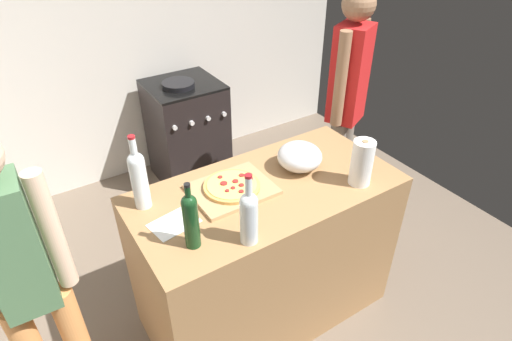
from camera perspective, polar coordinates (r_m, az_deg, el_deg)
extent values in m
cube|color=#6B5B4C|center=(3.18, -5.88, -10.68)|extent=(4.15, 3.24, 0.02)
cube|color=beige|center=(3.67, -17.69, 18.10)|extent=(4.15, 0.10, 2.60)
cube|color=#9E7247|center=(2.47, 1.28, -11.13)|extent=(1.39, 0.70, 0.94)
cube|color=tan|center=(2.14, -3.25, -2.53)|extent=(0.40, 0.32, 0.02)
cylinder|color=tan|center=(2.13, -3.26, -2.12)|extent=(0.28, 0.28, 0.02)
cylinder|color=#EAC660|center=(2.12, -3.27, -1.88)|extent=(0.25, 0.25, 0.00)
cylinder|color=maroon|center=(2.11, -1.97, -1.97)|extent=(0.03, 0.03, 0.01)
cylinder|color=maroon|center=(2.06, -1.99, -2.82)|extent=(0.03, 0.03, 0.01)
cylinder|color=maroon|center=(2.12, -4.34, -1.73)|extent=(0.04, 0.04, 0.01)
cylinder|color=maroon|center=(2.15, -0.73, -1.11)|extent=(0.03, 0.03, 0.01)
cylinder|color=maroon|center=(2.13, -2.78, -1.45)|extent=(0.03, 0.03, 0.01)
cylinder|color=maroon|center=(2.18, -1.93, -0.65)|extent=(0.03, 0.03, 0.01)
cylinder|color=maroon|center=(2.07, -3.88, -2.73)|extent=(0.02, 0.02, 0.01)
cylinder|color=maroon|center=(2.17, -4.83, -0.89)|extent=(0.02, 0.02, 0.01)
cylinder|color=maroon|center=(2.09, -3.10, -2.34)|extent=(0.02, 0.02, 0.01)
cylinder|color=#B2B2B7|center=(2.32, 5.77, 0.41)|extent=(0.10, 0.10, 0.01)
ellipsoid|color=silver|center=(2.28, 5.87, 1.89)|extent=(0.24, 0.24, 0.14)
cylinder|color=white|center=(2.19, 14.00, 1.01)|extent=(0.11, 0.11, 0.24)
cylinder|color=#997551|center=(2.19, 14.01, 1.06)|extent=(0.03, 0.03, 0.25)
cylinder|color=silver|center=(1.80, -0.96, -6.87)|extent=(0.08, 0.08, 0.21)
sphere|color=silver|center=(1.73, -0.99, -4.21)|extent=(0.08, 0.08, 0.08)
cylinder|color=silver|center=(1.68, -1.01, -2.28)|extent=(0.03, 0.03, 0.10)
cylinder|color=maroon|center=(1.65, -1.03, -0.75)|extent=(0.03, 0.03, 0.01)
cylinder|color=#143819|center=(1.79, -8.66, -7.14)|extent=(0.07, 0.07, 0.23)
sphere|color=#143819|center=(1.72, -8.99, -4.27)|extent=(0.07, 0.07, 0.07)
cylinder|color=#143819|center=(1.69, -9.14, -2.93)|extent=(0.03, 0.03, 0.06)
cylinder|color=black|center=(1.67, -9.25, -1.94)|extent=(0.03, 0.03, 0.01)
cylinder|color=silver|center=(2.04, -15.29, -1.74)|extent=(0.08, 0.08, 0.26)
sphere|color=silver|center=(1.97, -15.84, 1.27)|extent=(0.08, 0.08, 0.08)
cylinder|color=silver|center=(1.94, -16.15, 2.99)|extent=(0.03, 0.03, 0.09)
cylinder|color=maroon|center=(1.91, -16.39, 4.32)|extent=(0.03, 0.03, 0.01)
cube|color=white|center=(1.98, -10.93, -6.95)|extent=(0.23, 0.18, 0.00)
cube|color=black|center=(3.73, -9.20, 5.01)|extent=(0.57, 0.55, 0.87)
cube|color=black|center=(3.54, -9.85, 11.29)|extent=(0.57, 0.55, 0.02)
cylinder|color=silver|center=(3.31, -10.83, 5.65)|extent=(0.04, 0.02, 0.04)
cylinder|color=silver|center=(3.36, -8.59, 6.31)|extent=(0.04, 0.02, 0.04)
cylinder|color=silver|center=(3.41, -6.41, 6.95)|extent=(0.04, 0.02, 0.04)
cylinder|color=silver|center=(3.47, -4.30, 7.56)|extent=(0.04, 0.02, 0.04)
cylinder|color=black|center=(3.47, -10.38, 11.29)|extent=(0.26, 0.26, 0.04)
cube|color=#4C724C|center=(1.87, -29.91, -9.04)|extent=(0.21, 0.21, 0.59)
cylinder|color=beige|center=(1.85, -25.67, -7.44)|extent=(0.08, 0.08, 0.56)
cylinder|color=slate|center=(3.32, 11.40, 0.77)|extent=(0.11, 0.11, 0.86)
cylinder|color=slate|center=(3.19, 10.30, -0.61)|extent=(0.11, 0.11, 0.86)
cube|color=red|center=(2.91, 12.46, 12.45)|extent=(0.30, 0.28, 0.65)
cylinder|color=#936B4C|center=(3.05, 13.60, 13.62)|extent=(0.08, 0.08, 0.61)
cylinder|color=#936B4C|center=(2.77, 11.29, 11.78)|extent=(0.08, 0.08, 0.61)
sphere|color=#936B4C|center=(2.79, 13.64, 20.90)|extent=(0.21, 0.21, 0.21)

